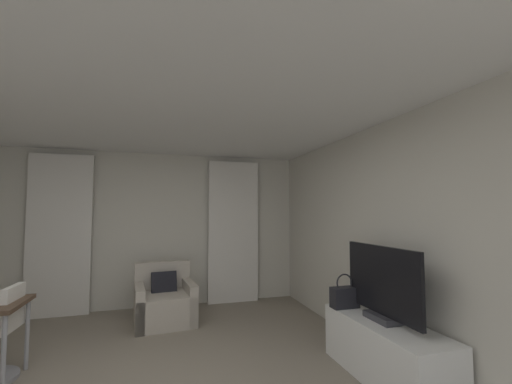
% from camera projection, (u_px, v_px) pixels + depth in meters
% --- Properties ---
extents(wall_window, '(5.12, 0.06, 2.60)m').
position_uv_depth(wall_window, '(153.00, 229.00, 5.42)').
color(wall_window, beige).
rests_on(wall_window, ground).
extents(wall_right, '(0.06, 6.12, 2.60)m').
position_uv_depth(wall_right, '(405.00, 241.00, 3.23)').
color(wall_right, beige).
rests_on(wall_right, ground).
extents(ceiling, '(5.12, 6.12, 0.06)m').
position_uv_depth(ceiling, '(146.00, 86.00, 2.60)').
color(ceiling, white).
rests_on(ceiling, wall_left).
extents(curtain_left_panel, '(0.90, 0.06, 2.50)m').
position_uv_depth(curtain_left_panel, '(60.00, 234.00, 4.90)').
color(curtain_left_panel, silver).
rests_on(curtain_left_panel, ground).
extents(curtain_right_panel, '(0.90, 0.06, 2.50)m').
position_uv_depth(curtain_right_panel, '(233.00, 231.00, 5.68)').
color(curtain_right_panel, silver).
rests_on(curtain_right_panel, ground).
extents(armchair, '(0.89, 0.88, 0.83)m').
position_uv_depth(armchair, '(164.00, 303.00, 4.59)').
color(armchair, '#B2A899').
rests_on(armchair, ground).
extents(tv_console, '(0.52, 1.37, 0.54)m').
position_uv_depth(tv_console, '(385.00, 351.00, 3.02)').
color(tv_console, white).
rests_on(tv_console, ground).
extents(tv_flatscreen, '(0.20, 1.03, 0.72)m').
position_uv_depth(tv_flatscreen, '(382.00, 285.00, 3.08)').
color(tv_flatscreen, '#333338').
rests_on(tv_flatscreen, tv_console).
extents(handbag_primary, '(0.30, 0.14, 0.37)m').
position_uv_depth(handbag_primary, '(345.00, 296.00, 3.49)').
color(handbag_primary, black).
rests_on(handbag_primary, tv_console).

